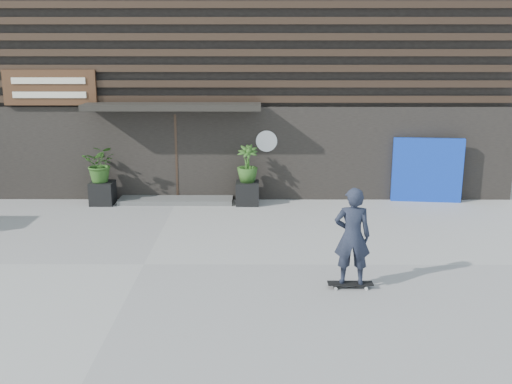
{
  "coord_description": "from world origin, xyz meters",
  "views": [
    {
      "loc": [
        2.19,
        -10.66,
        4.09
      ],
      "look_at": [
        2.14,
        1.32,
        1.1
      ],
      "focal_mm": 41.65,
      "sensor_mm": 36.0,
      "label": 1
    }
  ],
  "objects_px": {
    "planter_pot_right": "(247,193)",
    "blue_tarp": "(427,170)",
    "planter_pot_left": "(103,193)",
    "skateboarder": "(352,237)"
  },
  "relations": [
    {
      "from": "planter_pot_right",
      "to": "blue_tarp",
      "type": "height_order",
      "value": "blue_tarp"
    },
    {
      "from": "planter_pot_left",
      "to": "blue_tarp",
      "type": "relative_size",
      "value": 0.33
    },
    {
      "from": "planter_pot_right",
      "to": "planter_pot_left",
      "type": "bearing_deg",
      "value": 180.0
    },
    {
      "from": "blue_tarp",
      "to": "skateboarder",
      "type": "relative_size",
      "value": 1.02
    },
    {
      "from": "blue_tarp",
      "to": "skateboarder",
      "type": "xyz_separation_m",
      "value": [
        -2.88,
        -5.81,
        0.08
      ]
    },
    {
      "from": "planter_pot_right",
      "to": "skateboarder",
      "type": "height_order",
      "value": "skateboarder"
    },
    {
      "from": "planter_pot_left",
      "to": "blue_tarp",
      "type": "bearing_deg",
      "value": 2.01
    },
    {
      "from": "planter_pot_left",
      "to": "blue_tarp",
      "type": "height_order",
      "value": "blue_tarp"
    },
    {
      "from": "planter_pot_right",
      "to": "blue_tarp",
      "type": "distance_m",
      "value": 4.79
    },
    {
      "from": "blue_tarp",
      "to": "planter_pot_right",
      "type": "bearing_deg",
      "value": -170.26
    }
  ]
}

